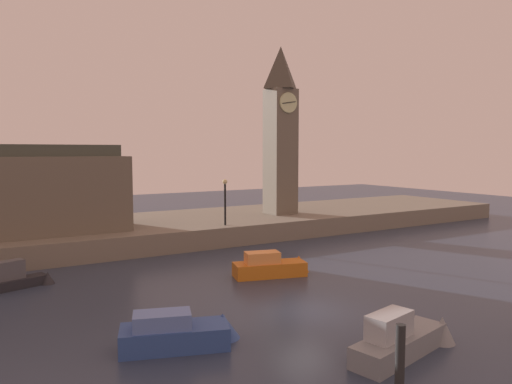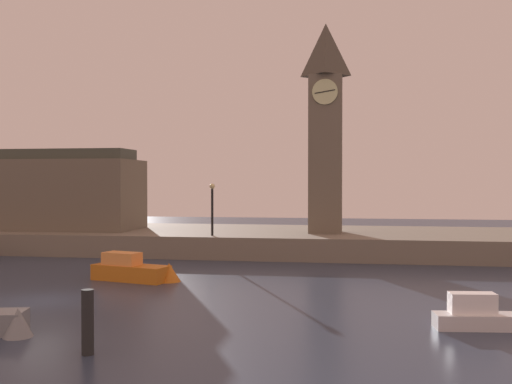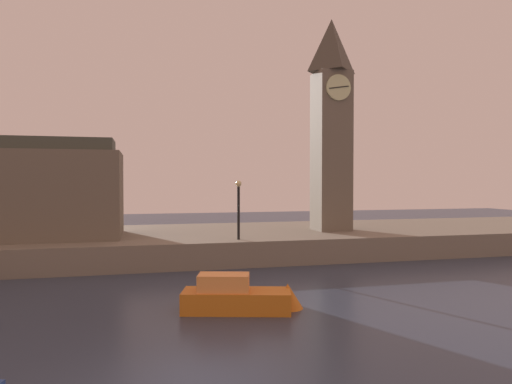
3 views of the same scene
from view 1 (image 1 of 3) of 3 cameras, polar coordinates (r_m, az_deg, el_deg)
name	(u,v)px [view 1 (image 1 of 3)]	position (r m, az deg, el deg)	size (l,w,h in m)	color
ground_plane	(302,311)	(22.08, 5.51, -13.88)	(120.00, 120.00, 0.00)	#2D384C
far_embankment	(154,230)	(39.37, -12.03, -4.49)	(70.00, 12.00, 1.50)	slate
clock_tower	(281,128)	(42.84, 2.94, 7.64)	(2.53, 2.57, 14.74)	#6B6051
streetlamp	(225,196)	(36.16, -3.71, -0.50)	(0.36, 0.36, 3.48)	black
mooring_post_left	(400,363)	(14.90, 16.76, -18.94)	(0.27, 0.27, 2.25)	#262626
boat_cruiser_grey	(407,339)	(18.31, 17.50, -16.30)	(5.18, 2.15, 1.76)	gray
boat_barge_dark	(19,278)	(28.12, -26.36, -9.18)	(3.61, 1.76, 1.58)	#232328
boat_patrol_orange	(275,266)	(27.69, 2.29, -8.82)	(4.98, 2.43, 1.52)	orange
boat_tour_blue	(184,332)	(18.31, -8.55, -16.15)	(4.86, 2.66, 1.43)	#2D4C93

